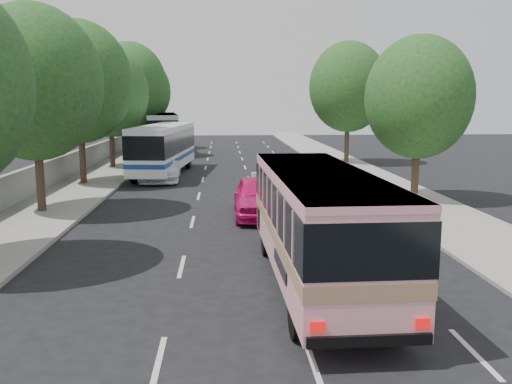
{
  "coord_description": "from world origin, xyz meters",
  "views": [
    {
      "loc": [
        -0.66,
        -17.57,
        4.86
      ],
      "look_at": [
        0.54,
        1.66,
        1.6
      ],
      "focal_mm": 38.0,
      "sensor_mm": 36.0,
      "label": 1
    }
  ],
  "objects": [
    {
      "name": "pink_taxi",
      "position": [
        0.82,
        4.91,
        0.85
      ],
      "size": [
        2.06,
        5.01,
        1.7
      ],
      "primitive_type": "imported",
      "rotation": [
        0.0,
        0.0,
        -0.01
      ],
      "color": "#DD136C",
      "rests_on": "ground"
    },
    {
      "name": "tree_right_far",
      "position": [
        9.08,
        23.94,
        6.12
      ],
      "size": [
        6.0,
        6.0,
        9.35
      ],
      "color": "#38281E",
      "rests_on": "ground"
    },
    {
      "name": "tree_left_d",
      "position": [
        -8.52,
        21.94,
        5.63
      ],
      "size": [
        5.52,
        5.52,
        8.6
      ],
      "color": "#38281E",
      "rests_on": "ground"
    },
    {
      "name": "sidewalk_left",
      "position": [
        -8.5,
        20.0,
        0.07
      ],
      "size": [
        4.0,
        90.0,
        0.15
      ],
      "primitive_type": "cube",
      "color": "#9E998E",
      "rests_on": "ground"
    },
    {
      "name": "tree_left_c",
      "position": [
        -8.62,
        13.94,
        6.12
      ],
      "size": [
        6.0,
        6.0,
        9.35
      ],
      "color": "#38281E",
      "rests_on": "ground"
    },
    {
      "name": "white_pickup",
      "position": [
        -4.5,
        15.99,
        0.86
      ],
      "size": [
        2.69,
        6.04,
        1.72
      ],
      "primitive_type": "imported",
      "rotation": [
        0.0,
        0.0,
        0.05
      ],
      "color": "white",
      "rests_on": "ground"
    },
    {
      "name": "pink_bus",
      "position": [
        1.83,
        -3.82,
        1.91
      ],
      "size": [
        2.65,
        9.66,
        3.06
      ],
      "rotation": [
        0.0,
        0.0,
        0.02
      ],
      "color": "pink",
      "rests_on": "ground"
    },
    {
      "name": "tree_left_e",
      "position": [
        -8.42,
        29.94,
        6.43
      ],
      "size": [
        6.3,
        6.3,
        9.82
      ],
      "color": "#38281E",
      "rests_on": "ground"
    },
    {
      "name": "tree_left_b",
      "position": [
        -8.42,
        5.94,
        5.82
      ],
      "size": [
        5.7,
        5.7,
        8.88
      ],
      "color": "#38281E",
      "rests_on": "ground"
    },
    {
      "name": "tree_left_f",
      "position": [
        -8.62,
        37.94,
        6.0
      ],
      "size": [
        5.88,
        5.88,
        9.16
      ],
      "color": "#38281E",
      "rests_on": "ground"
    },
    {
      "name": "low_wall",
      "position": [
        -10.3,
        20.0,
        0.9
      ],
      "size": [
        0.3,
        90.0,
        1.5
      ],
      "primitive_type": "cube",
      "color": "#9E998E",
      "rests_on": "sidewalk_left"
    },
    {
      "name": "tour_coach_front",
      "position": [
        -4.5,
        18.29,
        1.97
      ],
      "size": [
        3.47,
        11.15,
        3.28
      ],
      "rotation": [
        0.0,
        0.0,
        -0.1
      ],
      "color": "white",
      "rests_on": "ground"
    },
    {
      "name": "sidewalk_right",
      "position": [
        8.5,
        20.0,
        0.06
      ],
      "size": [
        4.0,
        90.0,
        0.12
      ],
      "primitive_type": "cube",
      "color": "#9E998E",
      "rests_on": "ground"
    },
    {
      "name": "tree_right_near",
      "position": [
        8.78,
        7.94,
        5.2
      ],
      "size": [
        5.1,
        5.1,
        7.95
      ],
      "color": "#38281E",
      "rests_on": "ground"
    },
    {
      "name": "taxi_roof_sign",
      "position": [
        0.82,
        4.91,
        1.79
      ],
      "size": [
        0.55,
        0.19,
        0.18
      ],
      "primitive_type": "cube",
      "rotation": [
        0.0,
        0.0,
        -0.01
      ],
      "color": "silver",
      "rests_on": "pink_taxi"
    },
    {
      "name": "tour_coach_rear",
      "position": [
        -6.3,
        34.06,
        2.2
      ],
      "size": [
        4.07,
        12.45,
        3.66
      ],
      "rotation": [
        0.0,
        0.0,
        0.12
      ],
      "color": "silver",
      "rests_on": "ground"
    },
    {
      "name": "ground",
      "position": [
        0.0,
        0.0,
        0.0
      ],
      "size": [
        120.0,
        120.0,
        0.0
      ],
      "primitive_type": "plane",
      "color": "black",
      "rests_on": "ground"
    }
  ]
}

